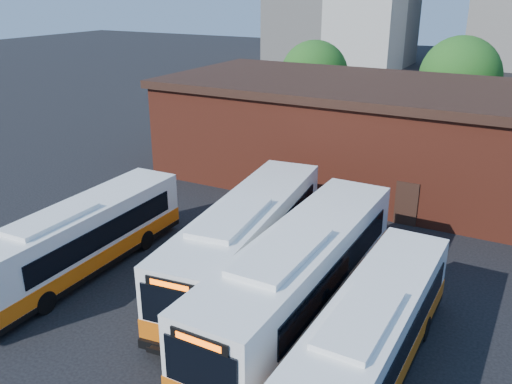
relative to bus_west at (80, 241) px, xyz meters
The scene contains 9 objects.
ground 8.75m from the bus_west, 13.33° to the right, with size 220.00×220.00×0.00m, color black.
bus_west is the anchor object (origin of this frame).
bus_midwest 7.37m from the bus_west, 24.90° to the left, with size 4.20×13.36×3.59m.
bus_mideast 10.13m from the bus_west, ahead, with size 2.98×13.69×3.72m.
bus_east 13.45m from the bus_west, ahead, with size 2.56×11.54×3.13m.
transit_worker 10.02m from the bus_west, 28.32° to the right, with size 0.66×0.43×1.82m, color #121935.
depot_building 19.95m from the bus_west, 65.02° to the left, with size 28.60×12.60×6.40m.
tree_west 30.22m from the bus_west, 93.07° to the left, with size 6.00×6.00×7.65m.
tree_mid 33.85m from the bus_west, 72.02° to the left, with size 6.56×6.56×8.36m.
Camera 1 is at (8.72, -13.18, 12.00)m, focal length 38.00 mm.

